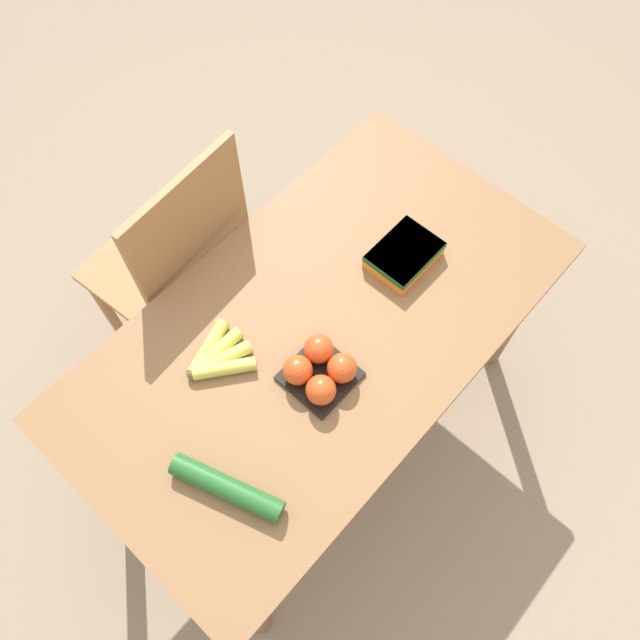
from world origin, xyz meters
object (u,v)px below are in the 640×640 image
Objects in this scene: banana_bunch at (217,358)px; cucumber_near at (227,488)px; chair at (180,268)px; carrot_bag at (404,254)px; tomato_pack at (320,370)px.

banana_bunch is 0.63× the size of cucumber_near.
banana_bunch is (-0.18, -0.40, 0.23)m from chair.
chair is 0.78m from cucumber_near.
tomato_pack is at bearing -171.25° from carrot_bag.
cucumber_near is (-0.72, -0.09, -0.00)m from carrot_bag.
tomato_pack is at bearing 5.45° from cucumber_near.
banana_bunch is 0.92× the size of carrot_bag.
cucumber_near is at bearing 54.81° from chair.
carrot_bag is at bearing -15.98° from banana_bunch.
chair is at bearing 86.00° from tomato_pack.
cucumber_near reaches higher than banana_bunch.
chair is 0.66m from tomato_pack.
chair is 6.36× the size of tomato_pack.
cucumber_near is (-0.20, -0.24, 0.01)m from banana_bunch.
carrot_bag is 0.68× the size of cucumber_near.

